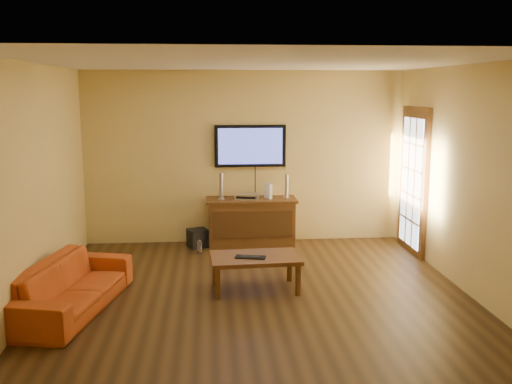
{
  "coord_description": "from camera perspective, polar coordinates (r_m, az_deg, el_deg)",
  "views": [
    {
      "loc": [
        -0.55,
        -6.41,
        2.4
      ],
      "look_at": [
        0.04,
        0.8,
        1.1
      ],
      "focal_mm": 40.0,
      "sensor_mm": 36.0,
      "label": 1
    }
  ],
  "objects": [
    {
      "name": "media_console",
      "position": [
        8.9,
        -0.47,
        -2.99
      ],
      "size": [
        1.4,
        0.53,
        0.74
      ],
      "color": "#462810",
      "rests_on": "ground"
    },
    {
      "name": "speaker_right",
      "position": [
        8.88,
        3.08,
        0.48
      ],
      "size": [
        0.1,
        0.1,
        0.36
      ],
      "color": "silver",
      "rests_on": "media_console"
    },
    {
      "name": "av_receiver",
      "position": [
        8.8,
        -0.88,
        -0.43
      ],
      "size": [
        0.4,
        0.33,
        0.08
      ],
      "primitive_type": "cube",
      "rotation": [
        0.0,
        0.0,
        -0.26
      ],
      "color": "silver",
      "rests_on": "media_console"
    },
    {
      "name": "room_walls",
      "position": [
        7.1,
        -0.24,
        4.42
      ],
      "size": [
        5.0,
        5.0,
        5.0
      ],
      "color": "#D5B967",
      "rests_on": "ground"
    },
    {
      "name": "ground_plane",
      "position": [
        6.87,
        0.18,
        -10.27
      ],
      "size": [
        5.0,
        5.0,
        0.0
      ],
      "primitive_type": "plane",
      "color": "black",
      "rests_on": "ground"
    },
    {
      "name": "speaker_left",
      "position": [
        8.76,
        -3.5,
        0.48
      ],
      "size": [
        0.11,
        0.11,
        0.41
      ],
      "color": "silver",
      "rests_on": "media_console"
    },
    {
      "name": "keyboard",
      "position": [
        6.85,
        -0.56,
        -6.51
      ],
      "size": [
        0.38,
        0.21,
        0.02
      ],
      "color": "black",
      "rests_on": "coffee_table"
    },
    {
      "name": "television",
      "position": [
        8.93,
        -0.59,
        4.62
      ],
      "size": [
        1.11,
        0.08,
        0.66
      ],
      "color": "black",
      "rests_on": "ground"
    },
    {
      "name": "subwoofer",
      "position": [
        8.89,
        -5.83,
        -4.6
      ],
      "size": [
        0.37,
        0.37,
        0.28
      ],
      "primitive_type": "cube",
      "rotation": [
        0.0,
        0.0,
        0.4
      ],
      "color": "black",
      "rests_on": "ground"
    },
    {
      "name": "french_door",
      "position": [
        8.76,
        15.44,
        0.95
      ],
      "size": [
        0.07,
        1.02,
        2.22
      ],
      "color": "#462810",
      "rests_on": "ground"
    },
    {
      "name": "sofa",
      "position": [
        6.64,
        -18.06,
        -8.18
      ],
      "size": [
        0.93,
        1.96,
        0.74
      ],
      "primitive_type": "imported",
      "rotation": [
        0.0,
        0.0,
        1.36
      ],
      "color": "#AD4113",
      "rests_on": "ground"
    },
    {
      "name": "game_console",
      "position": [
        8.83,
        1.22,
        0.11
      ],
      "size": [
        0.12,
        0.18,
        0.24
      ],
      "primitive_type": "cube",
      "rotation": [
        0.0,
        0.0,
        0.44
      ],
      "color": "white",
      "rests_on": "media_console"
    },
    {
      "name": "coffee_table",
      "position": [
        6.93,
        -0.08,
        -6.84
      ],
      "size": [
        1.1,
        0.7,
        0.42
      ],
      "color": "#462810",
      "rests_on": "ground"
    },
    {
      "name": "bottle",
      "position": [
        8.54,
        -5.66,
        -5.51
      ],
      "size": [
        0.07,
        0.07,
        0.21
      ],
      "color": "white",
      "rests_on": "ground"
    }
  ]
}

